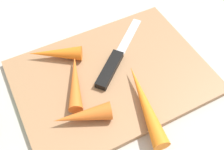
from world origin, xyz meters
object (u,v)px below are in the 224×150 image
object	(u,v)px
carrot_short	(55,53)
carrot_longest	(145,103)
cutting_board	(112,77)
carrot_shortest	(82,116)
carrot_long	(75,80)
knife	(113,64)

from	to	relation	value
carrot_short	carrot_longest	bearing A→B (deg)	145.92
cutting_board	carrot_shortest	bearing A→B (deg)	-144.51
carrot_short	carrot_long	bearing A→B (deg)	123.95
knife	carrot_short	size ratio (longest dim) A/B	1.62
cutting_board	knife	xyz separation A→B (m)	(0.01, 0.02, 0.01)
carrot_longest	carrot_long	distance (m)	0.13
carrot_longest	carrot_long	bearing A→B (deg)	53.56
carrot_shortest	carrot_short	xyz separation A→B (m)	(0.01, 0.15, -0.00)
carrot_shortest	carrot_longest	bearing A→B (deg)	-178.18
carrot_longest	carrot_shortest	distance (m)	0.11
knife	carrot_shortest	xyz separation A→B (m)	(-0.10, -0.08, 0.01)
cutting_board	carrot_shortest	world-z (taller)	carrot_shortest
carrot_shortest	carrot_short	bearing A→B (deg)	-77.63
cutting_board	carrot_shortest	distance (m)	0.11
carrot_shortest	carrot_short	size ratio (longest dim) A/B	0.94
knife	carrot_shortest	distance (m)	0.13
carrot_long	carrot_shortest	world-z (taller)	carrot_shortest
carrot_long	carrot_longest	bearing A→B (deg)	-116.99
carrot_shortest	knife	bearing A→B (deg)	-125.50
cutting_board	carrot_longest	distance (m)	0.09
cutting_board	carrot_longest	size ratio (longest dim) A/B	2.22
carrot_long	carrot_shortest	bearing A→B (deg)	-171.75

